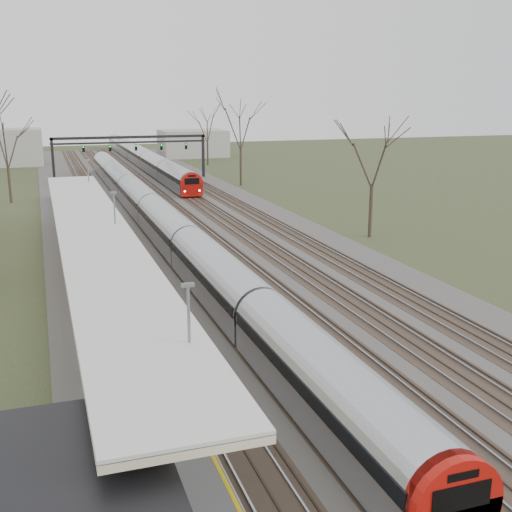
{
  "coord_description": "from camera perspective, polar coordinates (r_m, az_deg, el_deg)",
  "views": [
    {
      "loc": [
        -11.76,
        -4.64,
        11.75
      ],
      "look_at": [
        0.47,
        31.65,
        2.0
      ],
      "focal_mm": 45.0,
      "sensor_mm": 36.0,
      "label": 1
    }
  ],
  "objects": [
    {
      "name": "train_far",
      "position": [
        110.08,
        -10.17,
        8.72
      ],
      "size": [
        2.62,
        75.21,
        3.05
      ],
      "color": "#A7A9B1",
      "rests_on": "ground"
    },
    {
      "name": "train_near",
      "position": [
        58.12,
        -9.19,
        3.92
      ],
      "size": [
        2.62,
        90.21,
        3.05
      ],
      "color": "#A7A9B1",
      "rests_on": "ground"
    },
    {
      "name": "platform",
      "position": [
        43.7,
        -14.44,
        -1.1
      ],
      "size": [
        3.5,
        69.0,
        1.0
      ],
      "primitive_type": "cube",
      "color": "#9E9B93",
      "rests_on": "ground"
    },
    {
      "name": "tree_east_far",
      "position": [
        53.47,
        10.38,
        9.27
      ],
      "size": [
        5.0,
        5.0,
        10.3
      ],
      "color": "#2D231C",
      "rests_on": "ground"
    },
    {
      "name": "canopy",
      "position": [
        38.52,
        -14.21,
        2.13
      ],
      "size": [
        4.1,
        50.0,
        3.11
      ],
      "color": "slate",
      "rests_on": "platform"
    },
    {
      "name": "track_bed",
      "position": [
        61.95,
        -7.11,
        3.3
      ],
      "size": [
        24.0,
        160.0,
        0.22
      ],
      "color": "#474442",
      "rests_on": "ground"
    },
    {
      "name": "signal_gantry",
      "position": [
        90.69,
        -11.1,
        9.7
      ],
      "size": [
        21.0,
        0.59,
        6.08
      ],
      "color": "black",
      "rests_on": "ground"
    }
  ]
}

